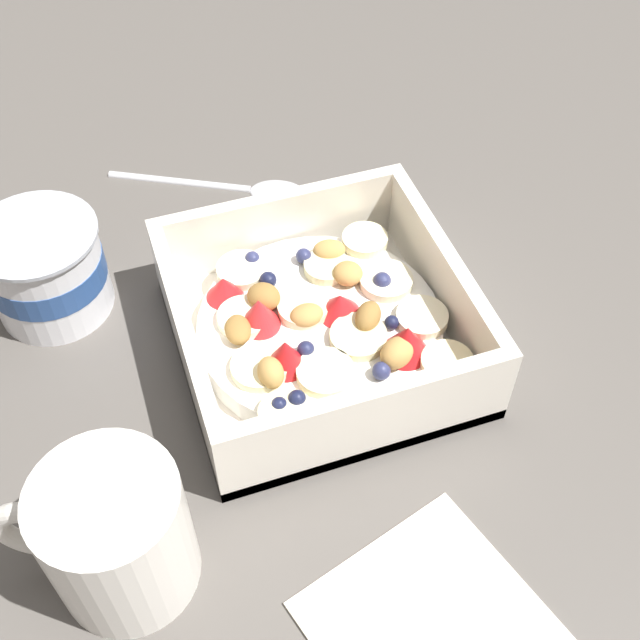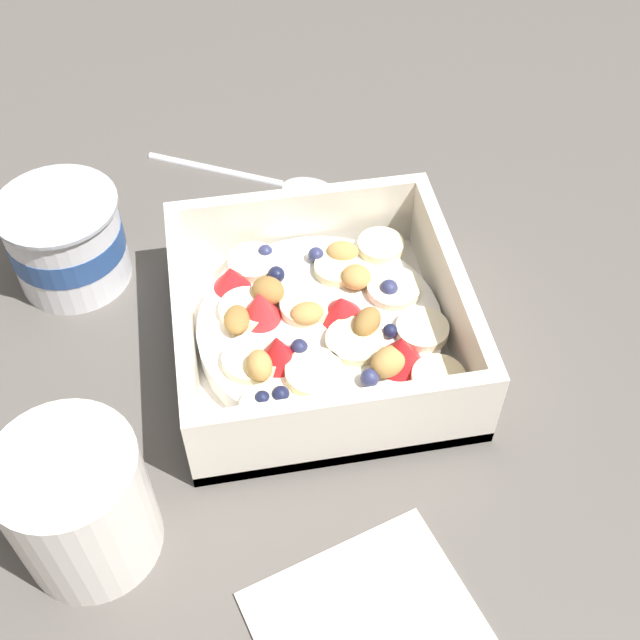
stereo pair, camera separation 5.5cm
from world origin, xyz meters
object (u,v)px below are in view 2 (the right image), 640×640
object	(u,v)px
coffee_mug	(76,504)
spoon	(279,180)
fruit_bowl	(320,327)
yogurt_cup	(66,240)

from	to	relation	value
coffee_mug	spoon	bearing A→B (deg)	-27.18
fruit_bowl	coffee_mug	bearing A→B (deg)	127.06
coffee_mug	fruit_bowl	bearing A→B (deg)	-52.94
spoon	yogurt_cup	distance (m)	0.19
yogurt_cup	spoon	bearing A→B (deg)	-64.81
fruit_bowl	coffee_mug	distance (m)	0.20
yogurt_cup	fruit_bowl	bearing A→B (deg)	-121.14
fruit_bowl	spoon	xyz separation A→B (m)	(0.18, 0.00, -0.02)
spoon	yogurt_cup	size ratio (longest dim) A/B	1.83
yogurt_cup	coffee_mug	size ratio (longest dim) A/B	0.83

